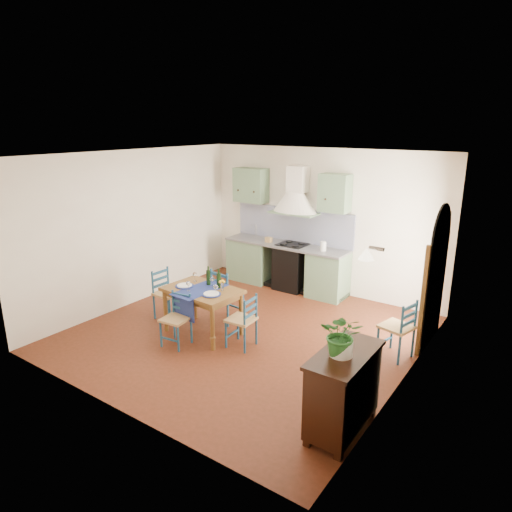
# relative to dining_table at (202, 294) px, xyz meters

# --- Properties ---
(floor) EXTENTS (5.00, 5.00, 0.00)m
(floor) POSITION_rel_dining_table_xyz_m (0.57, 0.38, -0.66)
(floor) COLOR #411E0E
(floor) RESTS_ON ground
(back_wall) EXTENTS (5.00, 0.96, 2.80)m
(back_wall) POSITION_rel_dining_table_xyz_m (0.10, 2.67, 0.39)
(back_wall) COLOR white
(back_wall) RESTS_ON ground
(right_wall) EXTENTS (0.26, 5.00, 2.80)m
(right_wall) POSITION_rel_dining_table_xyz_m (3.06, 0.66, 0.67)
(right_wall) COLOR white
(right_wall) RESTS_ON ground
(left_wall) EXTENTS (0.04, 5.00, 2.80)m
(left_wall) POSITION_rel_dining_table_xyz_m (-1.93, 0.38, 0.74)
(left_wall) COLOR white
(left_wall) RESTS_ON ground
(ceiling) EXTENTS (5.00, 5.00, 0.01)m
(ceiling) POSITION_rel_dining_table_xyz_m (0.57, 0.38, 2.14)
(ceiling) COLOR silver
(ceiling) RESTS_ON back_wall
(dining_table) EXTENTS (1.22, 0.93, 1.06)m
(dining_table) POSITION_rel_dining_table_xyz_m (0.00, 0.00, 0.00)
(dining_table) COLOR brown
(dining_table) RESTS_ON ground
(chair_near) EXTENTS (0.42, 0.42, 0.81)m
(chair_near) POSITION_rel_dining_table_xyz_m (-0.06, -0.52, -0.25)
(chair_near) COLOR navy
(chair_near) RESTS_ON ground
(chair_far) EXTENTS (0.48, 0.48, 0.93)m
(chair_far) POSITION_rel_dining_table_xyz_m (0.01, 0.58, -0.18)
(chair_far) COLOR navy
(chair_far) RESTS_ON ground
(chair_left) EXTENTS (0.42, 0.42, 0.86)m
(chair_left) POSITION_rel_dining_table_xyz_m (-0.90, 0.10, -0.22)
(chair_left) COLOR navy
(chair_left) RESTS_ON ground
(chair_right) EXTENTS (0.41, 0.41, 0.82)m
(chair_right) POSITION_rel_dining_table_xyz_m (0.79, -0.01, -0.24)
(chair_right) COLOR navy
(chair_right) RESTS_ON ground
(chair_spare) EXTENTS (0.50, 0.50, 0.88)m
(chair_spare) POSITION_rel_dining_table_xyz_m (2.80, 0.99, -0.21)
(chair_spare) COLOR navy
(chair_spare) RESTS_ON ground
(sideboard) EXTENTS (0.50, 1.05, 0.94)m
(sideboard) POSITION_rel_dining_table_xyz_m (2.83, -0.95, -0.15)
(sideboard) COLOR black
(sideboard) RESTS_ON ground
(potted_plant) EXTENTS (0.52, 0.49, 0.47)m
(potted_plant) POSITION_rel_dining_table_xyz_m (2.81, -1.03, 0.51)
(potted_plant) COLOR #2A6E2B
(potted_plant) RESTS_ON sideboard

